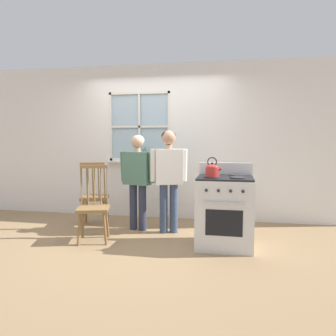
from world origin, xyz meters
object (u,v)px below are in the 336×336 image
at_px(person_teen_center, 169,171).
at_px(stove, 225,211).
at_px(potted_plant, 145,156).
at_px(person_elderly_left, 138,173).
at_px(kettle, 212,170).
at_px(chair_near_wall, 95,198).
at_px(chair_by_window, 93,208).

height_order(person_teen_center, stove, person_teen_center).
bearing_deg(potted_plant, stove, -42.40).
relative_size(person_elderly_left, potted_plant, 5.20).
xyz_separation_m(kettle, potted_plant, (-1.26, 1.43, 0.07)).
height_order(kettle, potted_plant, potted_plant).
bearing_deg(chair_near_wall, person_teen_center, 158.48).
relative_size(chair_near_wall, person_elderly_left, 0.71).
distance_m(chair_near_wall, potted_plant, 1.14).
bearing_deg(person_teen_center, kettle, -59.19).
xyz_separation_m(chair_by_window, kettle, (1.62, -0.02, 0.56)).
height_order(person_elderly_left, kettle, person_elderly_left).
distance_m(chair_near_wall, person_teen_center, 1.34).
bearing_deg(person_teen_center, potted_plant, 108.29).
bearing_deg(stove, person_elderly_left, 158.28).
bearing_deg(chair_by_window, kettle, -17.00).
height_order(person_elderly_left, potted_plant, person_elderly_left).
bearing_deg(person_teen_center, chair_by_window, -165.33).
xyz_separation_m(chair_by_window, stove, (1.78, 0.11, 0.01)).
height_order(chair_near_wall, kettle, kettle).
height_order(chair_by_window, person_elderly_left, person_elderly_left).
xyz_separation_m(person_teen_center, stove, (0.84, -0.48, -0.46)).
relative_size(person_elderly_left, person_teen_center, 0.96).
height_order(person_elderly_left, person_teen_center, person_teen_center).
distance_m(person_teen_center, kettle, 0.91).
distance_m(person_elderly_left, potted_plant, 0.81).
distance_m(chair_near_wall, kettle, 2.14).
height_order(chair_by_window, chair_near_wall, same).
bearing_deg(potted_plant, chair_near_wall, -133.71).
height_order(chair_by_window, stove, stove).
xyz_separation_m(chair_near_wall, kettle, (1.92, -0.75, 0.56)).
relative_size(chair_by_window, person_teen_center, 0.68).
distance_m(stove, potted_plant, 2.03).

